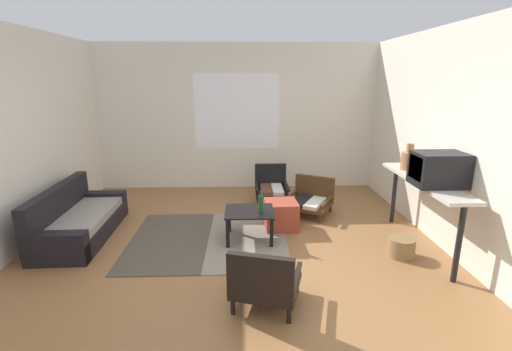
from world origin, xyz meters
The scene contains 16 objects.
ground_plane centered at (0.00, 0.00, 0.00)m, with size 7.80×7.80×0.00m, color olive.
far_wall_with_window centered at (0.00, 3.06, 1.35)m, with size 5.60×0.13×2.70m.
side_wall_right centered at (2.66, 0.30, 1.35)m, with size 0.12×6.60×2.70m, color silver.
side_wall_left centered at (-2.66, 0.30, 1.35)m, with size 0.12×6.60×2.70m, color silver.
area_rug centered at (-0.35, 0.56, 0.01)m, with size 2.05×1.84×0.01m.
couch centered at (-2.10, 0.72, 0.22)m, with size 0.76×1.74×0.70m.
coffee_table centered at (0.19, 0.56, 0.33)m, with size 0.63×0.57×0.40m.
armchair_by_window centered at (0.60, 2.17, 0.26)m, with size 0.56×0.65×0.60m.
armchair_striped_foreground centered at (0.31, -0.94, 0.27)m, with size 0.73×0.73×0.62m.
armchair_corner centered at (1.17, 1.51, 0.24)m, with size 0.86×0.85×0.56m.
ottoman_orange centered at (0.64, 0.92, 0.20)m, with size 0.45×0.45×0.40m, color #993D28.
console_shelf centered at (2.32, 0.27, 0.79)m, with size 0.38×1.77×0.89m.
crt_television centered at (2.31, -0.01, 1.08)m, with size 0.54×0.41×0.38m.
clay_vase centered at (2.32, 0.74, 1.02)m, with size 0.21×0.21×0.35m.
glass_bottle centered at (0.34, 0.47, 0.53)m, with size 0.06×0.06×0.29m.
wicker_basket centered at (2.00, 0.02, 0.12)m, with size 0.31×0.31×0.23m, color olive.
Camera 1 is at (0.13, -3.92, 2.07)m, focal length 25.69 mm.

